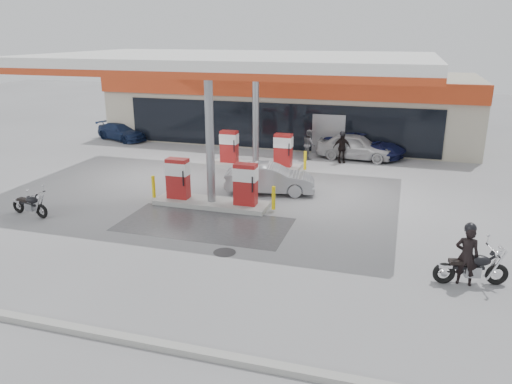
% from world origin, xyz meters
% --- Properties ---
extents(ground, '(90.00, 90.00, 0.00)m').
position_xyz_m(ground, '(0.00, 0.00, 0.00)').
color(ground, gray).
rests_on(ground, ground).
extents(wet_patch, '(6.00, 3.00, 0.00)m').
position_xyz_m(wet_patch, '(0.50, 0.00, 0.00)').
color(wet_patch, '#4C4C4F').
rests_on(wet_patch, ground).
extents(drain_cover, '(0.70, 0.70, 0.01)m').
position_xyz_m(drain_cover, '(2.00, -2.00, 0.00)').
color(drain_cover, '#38383A').
rests_on(drain_cover, ground).
extents(kerb, '(28.00, 0.25, 0.15)m').
position_xyz_m(kerb, '(0.00, -7.00, 0.07)').
color(kerb, gray).
rests_on(kerb, ground).
extents(store_building, '(22.00, 8.22, 4.00)m').
position_xyz_m(store_building, '(0.01, 15.94, 2.01)').
color(store_building, '#A9A18E').
rests_on(store_building, ground).
extents(canopy, '(16.00, 10.02, 5.51)m').
position_xyz_m(canopy, '(0.00, 5.00, 5.27)').
color(canopy, silver).
rests_on(canopy, ground).
extents(pump_island_near, '(5.14, 1.30, 1.78)m').
position_xyz_m(pump_island_near, '(0.00, 2.00, 0.71)').
color(pump_island_near, '#9E9E99').
rests_on(pump_island_near, ground).
extents(pump_island_far, '(5.14, 1.30, 1.78)m').
position_xyz_m(pump_island_far, '(0.00, 8.00, 0.71)').
color(pump_island_far, '#9E9E99').
rests_on(pump_island_far, ground).
extents(main_motorcycle, '(1.97, 0.80, 1.03)m').
position_xyz_m(main_motorcycle, '(9.04, -1.99, 0.45)').
color(main_motorcycle, black).
rests_on(main_motorcycle, ground).
extents(biker_main, '(0.64, 0.45, 1.66)m').
position_xyz_m(biker_main, '(8.85, -2.04, 0.83)').
color(biker_main, black).
rests_on(biker_main, ground).
extents(parked_motorcycle, '(1.78, 0.73, 0.92)m').
position_xyz_m(parked_motorcycle, '(-5.96, -1.00, 0.41)').
color(parked_motorcycle, black).
rests_on(parked_motorcycle, ground).
extents(sedan_white, '(4.15, 1.96, 1.37)m').
position_xyz_m(sedan_white, '(4.56, 11.20, 0.69)').
color(sedan_white, '#BBBBBD').
rests_on(sedan_white, ground).
extents(attendant, '(0.83, 0.93, 1.58)m').
position_xyz_m(attendant, '(2.20, 10.57, 0.79)').
color(attendant, '#4D4D51').
rests_on(attendant, ground).
extents(hatchback_silver, '(3.91, 1.98, 1.23)m').
position_xyz_m(hatchback_silver, '(1.77, 4.20, 0.61)').
color(hatchback_silver, '#999BA0').
rests_on(hatchback_silver, ground).
extents(parked_car_left, '(3.97, 2.80, 1.07)m').
position_xyz_m(parked_car_left, '(-10.00, 12.00, 0.53)').
color(parked_car_left, '#142143').
rests_on(parked_car_left, ground).
extents(parked_car_right, '(5.12, 3.77, 1.29)m').
position_xyz_m(parked_car_right, '(4.90, 12.00, 0.65)').
color(parked_car_right, '#141945').
rests_on(parked_car_right, ground).
extents(biker_walking, '(1.00, 0.73, 1.58)m').
position_xyz_m(biker_walking, '(3.97, 10.20, 0.79)').
color(biker_walking, black).
rests_on(biker_walking, ground).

